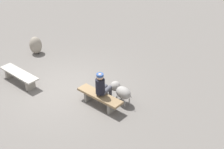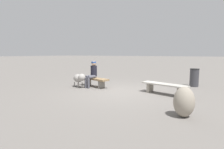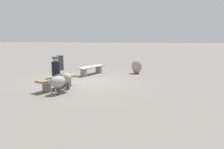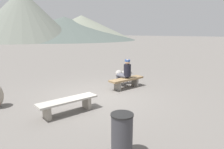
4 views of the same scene
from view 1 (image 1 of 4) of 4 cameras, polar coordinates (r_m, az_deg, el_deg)
name	(u,v)px [view 1 (image 1 of 4)]	position (r m, az deg, el deg)	size (l,w,h in m)	color
ground	(64,90)	(10.67, -9.22, -2.94)	(210.00, 210.00, 0.06)	slate
bench_left	(19,75)	(11.24, -17.49, -0.14)	(1.85, 0.88, 0.43)	gray
bench_right	(100,97)	(9.53, -2.40, -4.43)	(1.70, 0.80, 0.43)	gray
seated_person	(102,87)	(9.38, -1.90, -2.34)	(0.36, 0.67, 1.22)	black
dog	(121,91)	(9.63, 1.73, -3.17)	(0.88, 0.59, 0.67)	gray
boulder	(36,45)	(13.28, -14.53, 5.50)	(0.51, 0.54, 0.77)	gray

